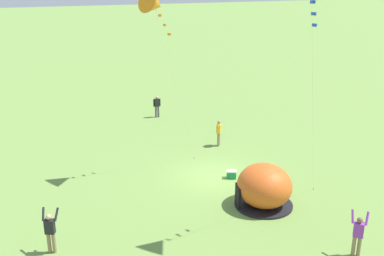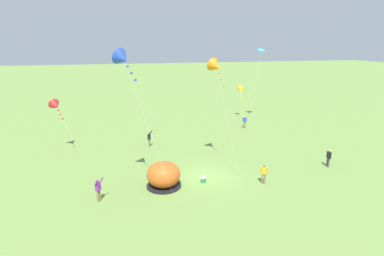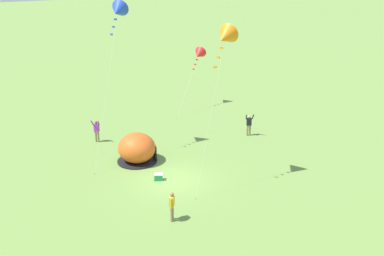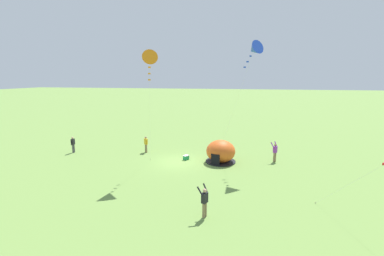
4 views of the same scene
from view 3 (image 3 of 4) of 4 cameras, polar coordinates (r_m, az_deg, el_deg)
ground_plane at (r=29.23m, az=-2.48°, el=-6.64°), size 300.00×300.00×0.00m
popup_tent at (r=31.66m, az=-7.01°, el=-2.60°), size 2.81×2.81×2.10m
cooler_box at (r=29.22m, az=-4.28°, el=-6.21°), size 0.57×0.64×0.44m
person_far_back at (r=36.43m, az=7.25°, el=0.52°), size 0.64×0.72×1.89m
person_flying_kite at (r=35.62m, az=-12.02°, el=-0.24°), size 0.69×0.71×1.89m
person_watching_sky at (r=24.55m, az=-2.57°, el=-9.73°), size 0.47×0.43×1.72m
kite_red at (r=43.30m, az=0.87°, el=9.34°), size 3.52×4.85×5.69m
kite_blue at (r=31.83m, az=-9.41°, el=14.47°), size 3.95×4.39×10.88m
kite_orange at (r=26.43m, az=4.21°, el=11.48°), size 2.13×3.62×9.96m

